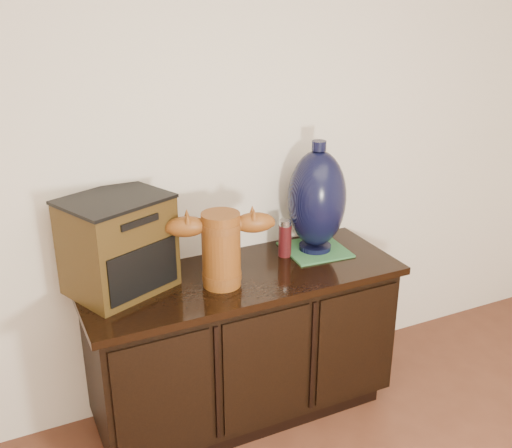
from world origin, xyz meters
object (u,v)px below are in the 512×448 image
spray_can (285,238)px  sideboard (243,344)px  terracotta_vessel (221,245)px  tv_radio (118,244)px  lamp_base (317,199)px

spray_can → sideboard: bearing=-160.6°
sideboard → terracotta_vessel: bearing=-155.8°
sideboard → spray_can: bearing=19.4°
terracotta_vessel → sideboard: bearing=40.3°
terracotta_vessel → spray_can: (0.39, 0.15, -0.10)m
tv_radio → spray_can: 0.80m
terracotta_vessel → spray_can: 0.43m
sideboard → tv_radio: bearing=169.4°
tv_radio → spray_can: size_ratio=2.76×
tv_radio → terracotta_vessel: bearing=-44.0°
lamp_base → spray_can: size_ratio=2.96×
sideboard → terracotta_vessel: 0.57m
lamp_base → sideboard: bearing=-169.0°
tv_radio → sideboard: bearing=-33.8°
sideboard → lamp_base: bearing=11.0°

